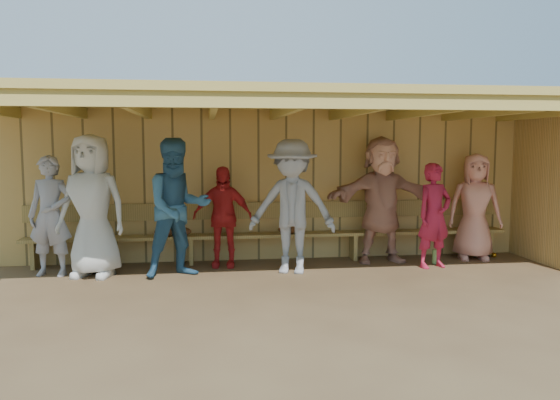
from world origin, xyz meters
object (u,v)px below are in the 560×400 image
(player_c, at_px, (178,208))
(player_e, at_px, (292,206))
(player_f, at_px, (382,200))
(player_h, at_px, (475,207))
(player_d, at_px, (222,217))
(player_g, at_px, (434,216))
(bench, at_px, (274,228))
(player_b, at_px, (92,206))
(player_a, at_px, (51,216))

(player_c, height_order, player_e, player_c)
(player_f, relative_size, player_h, 1.16)
(player_d, distance_m, player_f, 2.49)
(player_g, relative_size, bench, 0.21)
(bench, bearing_deg, player_b, -165.53)
(player_d, relative_size, player_h, 0.89)
(player_a, bearing_deg, player_h, 12.61)
(player_b, height_order, player_h, player_b)
(player_d, xyz_separation_m, player_f, (2.48, 0.00, 0.23))
(player_e, bearing_deg, bench, 118.61)
(bench, bearing_deg, player_d, -159.41)
(player_a, bearing_deg, bench, 20.15)
(player_b, bearing_deg, player_f, 19.54)
(player_h, bearing_deg, player_f, -165.21)
(player_e, bearing_deg, player_b, -165.79)
(bench, bearing_deg, player_a, -170.27)
(player_f, relative_size, bench, 0.26)
(player_a, bearing_deg, player_c, 1.43)
(player_h, bearing_deg, player_g, -136.72)
(player_e, relative_size, player_f, 0.97)
(player_a, distance_m, player_h, 6.44)
(player_g, bearing_deg, player_e, 165.93)
(player_e, distance_m, bench, 0.95)
(player_a, xyz_separation_m, player_h, (6.44, 0.25, 0.00))
(player_h, bearing_deg, player_e, -155.51)
(player_e, bearing_deg, player_d, 169.21)
(player_e, bearing_deg, player_h, 26.98)
(player_b, bearing_deg, player_g, 13.28)
(player_e, xyz_separation_m, player_g, (2.16, 0.04, -0.18))
(player_f, bearing_deg, player_a, -177.90)
(player_b, distance_m, player_h, 5.86)
(player_b, xyz_separation_m, player_f, (4.30, 0.37, -0.01))
(player_c, bearing_deg, player_e, -19.44)
(player_f, height_order, player_g, player_f)
(player_f, bearing_deg, bench, 168.85)
(player_b, xyz_separation_m, player_d, (1.81, 0.37, -0.23))
(player_c, height_order, bench, player_c)
(player_b, relative_size, player_d, 1.31)
(player_a, distance_m, bench, 3.28)
(player_a, bearing_deg, player_b, -1.56)
(player_c, xyz_separation_m, bench, (1.44, 0.83, -0.44))
(player_a, distance_m, player_b, 0.62)
(player_b, bearing_deg, bench, 29.05)
(player_c, xyz_separation_m, player_e, (1.61, 0.00, -0.01))
(player_a, bearing_deg, player_d, 16.27)
(player_a, distance_m, player_d, 2.42)
(player_e, relative_size, player_g, 1.22)
(player_b, bearing_deg, player_e, 11.51)
(player_d, bearing_deg, player_f, 8.50)
(player_g, distance_m, player_h, 1.02)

